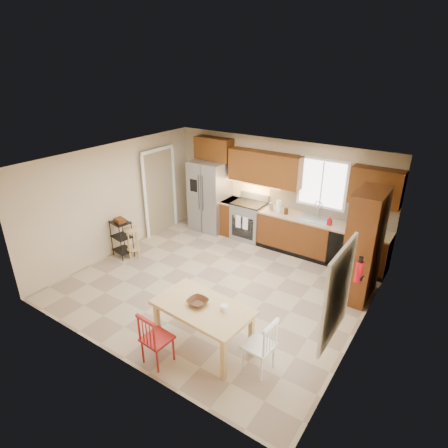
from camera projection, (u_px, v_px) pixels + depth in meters
floor at (217, 284)px, 7.53m from camera, size 5.50×5.50×0.00m
ceiling at (216, 162)px, 6.51m from camera, size 5.50×5.00×0.02m
wall_back at (276, 191)px, 8.91m from camera, size 5.50×0.02×2.50m
wall_front at (111, 290)px, 5.12m from camera, size 5.50×0.02×2.50m
wall_left at (116, 199)px, 8.42m from camera, size 0.02×5.00×2.50m
wall_right at (366, 270)px, 5.61m from camera, size 0.02×5.00×2.50m
refrigerator at (210, 196)px, 9.63m from camera, size 0.92×0.75×1.82m
range_stove at (249, 221)px, 9.27m from camera, size 0.76×0.63×0.92m
base_cabinet_narrow at (231, 216)px, 9.57m from camera, size 0.30×0.60×0.90m
base_cabinet_run at (320, 240)px, 8.35m from camera, size 2.92×0.60×0.90m
dishwasher at (341, 251)px, 7.84m from camera, size 0.60×0.02×0.78m
backsplash at (328, 205)px, 8.27m from camera, size 2.92×0.03×0.55m
upper_over_fridge at (214, 148)px, 9.30m from camera, size 1.00×0.35×0.55m
upper_left_block at (265, 168)px, 8.67m from camera, size 1.80×0.35×0.75m
upper_right_block at (376, 187)px, 7.39m from camera, size 1.00×0.35×0.75m
window_back at (322, 184)px, 8.17m from camera, size 1.12×0.04×1.12m
sink at (314, 221)px, 8.28m from camera, size 0.62×0.46×0.16m
undercab_glow at (252, 182)px, 8.97m from camera, size 1.60×0.30×0.01m
soap_bottle at (330, 221)px, 7.95m from camera, size 0.09×0.09×0.19m
paper_towel at (279, 206)px, 8.60m from camera, size 0.12×0.12×0.28m
canister_steel at (271, 206)px, 8.73m from camera, size 0.11×0.11×0.18m
canister_wood at (286, 211)px, 8.51m from camera, size 0.10×0.10×0.14m
pantry at (364, 246)px, 6.76m from camera, size 0.50×0.95×2.10m
fire_extinguisher at (359, 272)px, 5.85m from camera, size 0.12×0.12×0.36m
window_right at (338, 294)px, 4.69m from camera, size 0.04×1.02×1.32m
doorway at (159, 192)px, 9.45m from camera, size 0.04×0.95×2.10m
dining_table at (203, 326)px, 5.78m from camera, size 1.55×0.94×0.73m
chair_red at (157, 338)px, 5.44m from camera, size 0.44×0.44×0.88m
chair_white at (259, 345)px, 5.30m from camera, size 0.44×0.44×0.88m
table_bowl at (198, 304)px, 5.68m from camera, size 0.32×0.32×0.07m
table_jar at (224, 309)px, 5.52m from camera, size 0.11×0.11×0.12m
bar_stool at (133, 243)px, 8.42m from camera, size 0.34×0.34×0.71m
utility_cart at (122, 238)px, 8.42m from camera, size 0.50×0.42×0.88m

